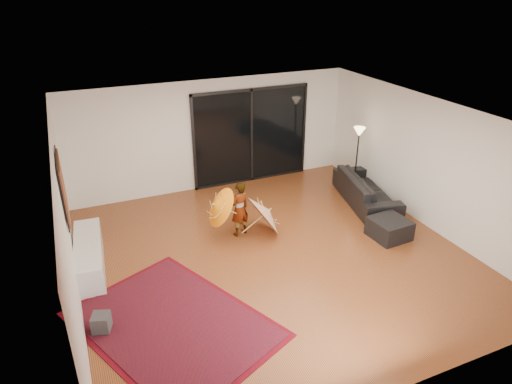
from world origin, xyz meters
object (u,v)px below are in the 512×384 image
sofa (366,190)px  child (240,209)px  media_console (89,255)px  ottoman (389,228)px

sofa → child: 3.26m
media_console → child: bearing=4.8°
sofa → child: child is taller
sofa → ottoman: (-0.50, -1.50, -0.13)m
media_console → sofa: 6.20m
sofa → ottoman: size_ratio=3.19×
ottoman → child: (-2.75, 1.32, 0.38)m
sofa → media_console: bearing=105.4°
sofa → child: (-3.25, -0.18, 0.26)m
media_console → ottoman: bearing=-8.5°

